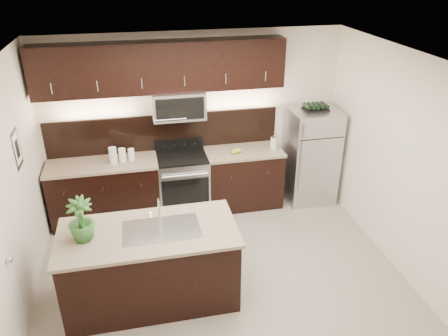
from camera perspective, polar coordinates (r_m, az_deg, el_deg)
name	(u,v)px	position (r m, az deg, el deg)	size (l,w,h in m)	color
ground	(221,276)	(5.68, -0.34, -13.97)	(4.50, 4.50, 0.00)	gray
room_walls	(212,157)	(4.70, -1.63, 1.46)	(4.52, 4.02, 2.71)	silver
counter_run	(170,185)	(6.75, -7.11, -2.18)	(3.51, 0.65, 0.94)	black
upper_fixtures	(164,75)	(6.28, -7.87, 11.99)	(3.49, 0.40, 1.66)	black
island	(151,265)	(5.17, -9.53, -12.40)	(1.96, 0.96, 0.94)	black
sink_faucet	(161,228)	(4.89, -8.20, -7.73)	(0.84, 0.50, 0.28)	silver
refrigerator	(311,156)	(7.07, 11.27, 1.57)	(0.74, 0.67, 1.53)	#B2B2B7
wine_rack	(316,107)	(6.78, 11.88, 7.78)	(0.38, 0.23, 0.09)	black
plant	(81,220)	(4.80, -18.22, -6.44)	(0.27, 0.27, 0.49)	#285923
canisters	(120,155)	(6.46, -13.43, 1.63)	(0.36, 0.16, 0.24)	silver
french_press	(274,142)	(6.75, 6.51, 3.34)	(0.10, 0.10, 0.30)	silver
bananas	(233,152)	(6.59, 1.16, 2.14)	(0.18, 0.14, 0.06)	gold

